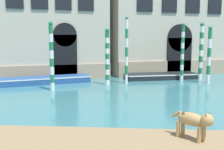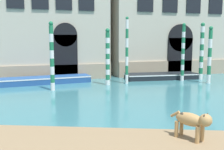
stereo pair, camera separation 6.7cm
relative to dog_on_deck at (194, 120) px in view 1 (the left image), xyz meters
name	(u,v)px [view 1 (the left image)]	position (x,y,z in m)	size (l,w,h in m)	color
dog_on_deck	(194,120)	(0.00, 0.00, 0.00)	(0.58, 0.92, 0.66)	tan
boat_moored_near_palazzo	(44,80)	(-2.70, 13.02, -0.91)	(6.24, 1.97, 0.46)	#234C8C
boat_moored_far	(161,76)	(5.75, 12.68, -0.93)	(5.50, 2.07, 0.43)	black
mooring_pole_0	(182,52)	(6.77, 11.48, 0.89)	(0.24, 0.24, 4.05)	white
mooring_pole_1	(201,51)	(8.40, 11.63, 0.93)	(0.29, 0.29, 4.13)	white
mooring_pole_2	(127,50)	(2.57, 11.44, 1.06)	(0.20, 0.20, 4.39)	white
mooring_pole_3	(52,56)	(-2.32, 10.39, 0.83)	(0.25, 0.25, 3.93)	white
mooring_pole_4	(107,57)	(1.22, 11.30, 0.68)	(0.28, 0.28, 3.62)	white
mooring_pole_5	(209,55)	(7.89, 10.02, 0.76)	(0.26, 0.26, 3.78)	white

